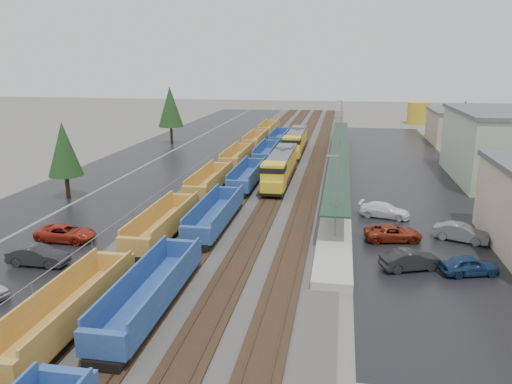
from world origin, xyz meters
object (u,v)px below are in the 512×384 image
(parked_car_east_d, at_px, (469,265))
(well_string_blue, at_px, (234,194))
(parked_car_east_b, at_px, (393,233))
(well_string_yellow, at_px, (210,182))
(parked_car_west_b, at_px, (38,256))
(parked_car_west_c, at_px, (66,233))
(storage_tank, at_px, (418,113))
(locomotive_lead, at_px, (280,167))
(parked_car_east_a, at_px, (411,260))
(parked_car_east_e, at_px, (461,233))
(parked_car_east_c, at_px, (384,210))
(locomotive_trail, at_px, (296,142))

(parked_car_east_d, bearing_deg, well_string_blue, 38.16)
(parked_car_east_d, bearing_deg, parked_car_east_b, 21.45)
(well_string_yellow, distance_m, parked_car_east_d, 32.87)
(parked_car_west_b, relative_size, parked_car_east_d, 1.09)
(parked_car_west_b, bearing_deg, parked_car_west_c, 7.72)
(storage_tank, bearing_deg, well_string_yellow, -114.77)
(parked_car_west_b, distance_m, parked_car_west_c, 5.49)
(locomotive_lead, bearing_deg, parked_car_east_a, -62.43)
(well_string_yellow, height_order, parked_car_west_b, well_string_yellow)
(well_string_blue, relative_size, parked_car_east_b, 19.21)
(parked_car_west_b, relative_size, parked_car_east_e, 1.00)
(locomotive_lead, distance_m, well_string_blue, 10.98)
(parked_car_west_c, bearing_deg, locomotive_lead, -34.94)
(parked_car_east_c, bearing_deg, parked_car_east_e, -120.77)
(well_string_yellow, relative_size, storage_tank, 20.92)
(well_string_yellow, bearing_deg, well_string_blue, -49.21)
(storage_tank, xyz_separation_m, parked_car_east_b, (-13.94, -88.90, -2.00))
(well_string_blue, distance_m, parked_car_east_a, 23.42)
(well_string_yellow, height_order, well_string_blue, well_string_yellow)
(storage_tank, distance_m, parked_car_east_e, 88.32)
(parked_car_east_b, bearing_deg, parked_car_east_a, 175.79)
(parked_car_east_b, distance_m, parked_car_east_c, 7.02)
(locomotive_lead, height_order, parked_car_east_d, locomotive_lead)
(parked_car_west_c, xyz_separation_m, parked_car_east_c, (28.82, 12.11, 0.01))
(parked_car_east_a, xyz_separation_m, parked_car_east_d, (4.26, -0.23, -0.03))
(locomotive_lead, height_order, locomotive_trail, same)
(parked_car_east_a, relative_size, parked_car_east_c, 0.92)
(locomotive_trail, distance_m, storage_tank, 55.34)
(parked_car_east_b, relative_size, parked_car_east_d, 1.16)
(well_string_blue, xyz_separation_m, parked_car_east_d, (21.72, -15.84, -0.47))
(locomotive_trail, distance_m, parked_car_east_e, 43.68)
(locomotive_lead, relative_size, parked_car_west_c, 3.45)
(locomotive_trail, distance_m, parked_car_east_b, 42.36)
(parked_car_west_b, bearing_deg, storage_tank, -23.18)
(well_string_yellow, height_order, parked_car_east_a, well_string_yellow)
(well_string_yellow, relative_size, parked_car_east_d, 25.76)
(well_string_yellow, bearing_deg, parked_car_west_c, -113.90)
(locomotive_lead, height_order, parked_car_east_b, locomotive_lead)
(well_string_blue, height_order, parked_car_west_b, well_string_blue)
(well_string_yellow, distance_m, parked_car_east_b, 24.91)
(well_string_blue, bearing_deg, parked_car_east_d, -36.10)
(parked_car_west_b, xyz_separation_m, parked_car_east_d, (33.36, 3.92, -0.04))
(well_string_yellow, xyz_separation_m, parked_car_west_c, (-8.40, -18.95, -0.48))
(storage_tank, xyz_separation_m, parked_car_east_e, (-7.91, -87.95, -1.93))
(parked_car_east_c, height_order, parked_car_east_e, parked_car_east_e)
(storage_tank, bearing_deg, parked_car_west_b, -113.03)
(parked_car_west_c, relative_size, parked_car_east_b, 1.05)
(locomotive_lead, bearing_deg, storage_tank, 69.04)
(well_string_yellow, xyz_separation_m, parked_car_east_a, (21.46, -20.24, -0.44))
(parked_car_east_b, bearing_deg, well_string_yellow, 45.18)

